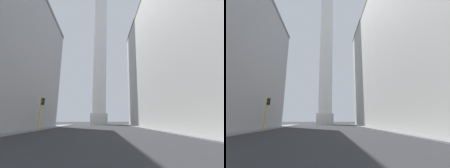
{
  "view_description": "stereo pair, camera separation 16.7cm",
  "coord_description": "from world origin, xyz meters",
  "views": [
    {
      "loc": [
        0.64,
        -0.07,
        1.85
      ],
      "look_at": [
        5.02,
        57.29,
        15.85
      ],
      "focal_mm": 24.0,
      "sensor_mm": 36.0,
      "label": 1
    },
    {
      "loc": [
        0.81,
        -0.08,
        1.85
      ],
      "look_at": [
        5.02,
        57.29,
        15.85
      ],
      "focal_mm": 24.0,
      "sensor_mm": 36.0,
      "label": 2
    }
  ],
  "objects": [
    {
      "name": "sidewalk_left",
      "position": [
        -13.06,
        24.86,
        0.07
      ],
      "size": [
        5.0,
        82.86,
        0.15
      ],
      "primitive_type": "cube",
      "color": "slate",
      "rests_on": "ground_plane"
    },
    {
      "name": "sidewalk_right",
      "position": [
        13.06,
        24.86,
        0.07
      ],
      "size": [
        5.0,
        82.86,
        0.15
      ],
      "primitive_type": "cube",
      "color": "slate",
      "rests_on": "ground_plane"
    },
    {
      "name": "building_right",
      "position": [
        27.3,
        34.38,
        19.56
      ],
      "size": [
        29.58,
        60.09,
        39.1
      ],
      "color": "#B2AFAA",
      "rests_on": "ground_plane"
    },
    {
      "name": "traffic_light_mid_left",
      "position": [
        -10.61,
        29.53,
        4.0
      ],
      "size": [
        0.79,
        0.52,
        6.07
      ],
      "color": "yellow",
      "rests_on": "ground_plane"
    },
    {
      "name": "obelisk",
      "position": [
        0.0,
        69.05,
        37.89
      ],
      "size": [
        7.44,
        7.44,
        78.25
      ],
      "color": "silver",
      "rests_on": "ground_plane"
    }
  ]
}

